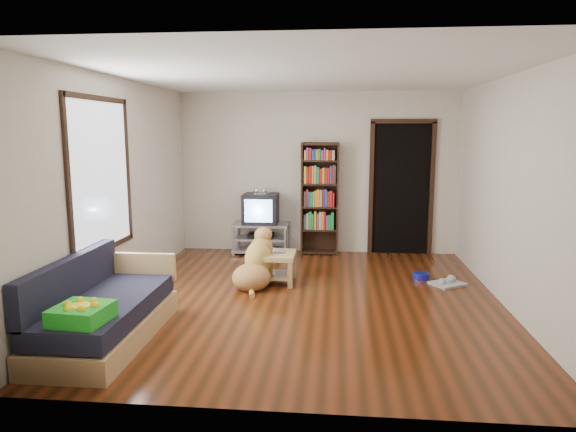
# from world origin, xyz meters

# --- Properties ---
(ground) EXTENTS (5.00, 5.00, 0.00)m
(ground) POSITION_xyz_m (0.00, 0.00, 0.00)
(ground) COLOR #57250F
(ground) RESTS_ON ground
(ceiling) EXTENTS (5.00, 5.00, 0.00)m
(ceiling) POSITION_xyz_m (0.00, 0.00, 2.60)
(ceiling) COLOR white
(ceiling) RESTS_ON ground
(wall_back) EXTENTS (4.50, 0.00, 4.50)m
(wall_back) POSITION_xyz_m (0.00, 2.50, 1.30)
(wall_back) COLOR beige
(wall_back) RESTS_ON ground
(wall_front) EXTENTS (4.50, 0.00, 4.50)m
(wall_front) POSITION_xyz_m (0.00, -2.50, 1.30)
(wall_front) COLOR beige
(wall_front) RESTS_ON ground
(wall_left) EXTENTS (0.00, 5.00, 5.00)m
(wall_left) POSITION_xyz_m (-2.25, 0.00, 1.30)
(wall_left) COLOR beige
(wall_left) RESTS_ON ground
(wall_right) EXTENTS (0.00, 5.00, 5.00)m
(wall_right) POSITION_xyz_m (2.25, 0.00, 1.30)
(wall_right) COLOR beige
(wall_right) RESTS_ON ground
(green_cushion) EXTENTS (0.46, 0.46, 0.14)m
(green_cushion) POSITION_xyz_m (-1.75, -2.00, 0.49)
(green_cushion) COLOR green
(green_cushion) RESTS_ON sofa
(laptop) EXTENTS (0.31, 0.21, 0.02)m
(laptop) POSITION_xyz_m (-0.48, 0.62, 0.41)
(laptop) COLOR silver
(laptop) RESTS_ON coffee_table
(dog_bowl) EXTENTS (0.22, 0.22, 0.08)m
(dog_bowl) POSITION_xyz_m (1.48, 1.00, 0.04)
(dog_bowl) COLOR navy
(dog_bowl) RESTS_ON ground
(grey_rag) EXTENTS (0.51, 0.48, 0.03)m
(grey_rag) POSITION_xyz_m (1.78, 0.75, 0.01)
(grey_rag) COLOR #A5A5A5
(grey_rag) RESTS_ON ground
(window) EXTENTS (0.03, 1.46, 1.70)m
(window) POSITION_xyz_m (-2.23, -0.50, 1.50)
(window) COLOR white
(window) RESTS_ON wall_left
(doorway) EXTENTS (1.03, 0.05, 2.19)m
(doorway) POSITION_xyz_m (1.35, 2.48, 1.12)
(doorway) COLOR black
(doorway) RESTS_ON wall_back
(tv_stand) EXTENTS (0.90, 0.45, 0.50)m
(tv_stand) POSITION_xyz_m (-0.90, 2.25, 0.27)
(tv_stand) COLOR #99999E
(tv_stand) RESTS_ON ground
(crt_tv) EXTENTS (0.55, 0.52, 0.58)m
(crt_tv) POSITION_xyz_m (-0.90, 2.27, 0.74)
(crt_tv) COLOR black
(crt_tv) RESTS_ON tv_stand
(bookshelf) EXTENTS (0.60, 0.30, 1.80)m
(bookshelf) POSITION_xyz_m (0.05, 2.34, 1.00)
(bookshelf) COLOR black
(bookshelf) RESTS_ON ground
(sofa) EXTENTS (0.80, 1.80, 0.80)m
(sofa) POSITION_xyz_m (-1.87, -1.38, 0.26)
(sofa) COLOR tan
(sofa) RESTS_ON ground
(coffee_table) EXTENTS (0.55, 0.55, 0.40)m
(coffee_table) POSITION_xyz_m (-0.48, 0.65, 0.28)
(coffee_table) COLOR tan
(coffee_table) RESTS_ON ground
(dog) EXTENTS (0.62, 0.94, 0.77)m
(dog) POSITION_xyz_m (-0.69, 0.47, 0.28)
(dog) COLOR #B37345
(dog) RESTS_ON ground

